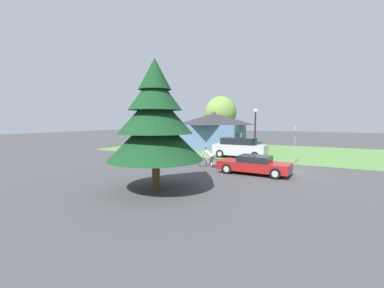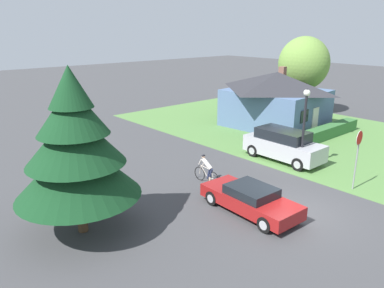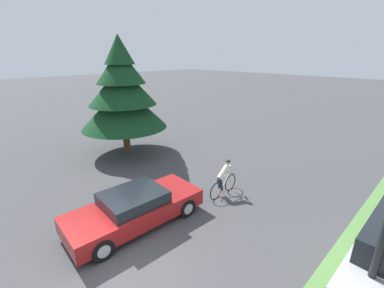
% 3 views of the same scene
% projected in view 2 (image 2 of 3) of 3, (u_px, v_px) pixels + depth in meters
% --- Properties ---
extents(ground_plane, '(140.00, 140.00, 0.00)m').
position_uv_depth(ground_plane, '(295.00, 213.00, 16.30)').
color(ground_plane, '#424244').
extents(grass_verge_right, '(16.00, 36.00, 0.01)m').
position_uv_depth(grass_verge_right, '(341.00, 141.00, 26.54)').
color(grass_verge_right, '#568442').
rests_on(grass_verge_right, ground).
extents(cottage_house, '(7.53, 8.05, 4.61)m').
position_uv_depth(cottage_house, '(276.00, 98.00, 30.21)').
color(cottage_house, slate).
rests_on(cottage_house, ground).
extents(hedge_row, '(8.88, 0.90, 0.85)m').
position_uv_depth(hedge_row, '(322.00, 134.00, 26.91)').
color(hedge_row, '#387038').
rests_on(hedge_row, ground).
extents(sedan_left_lane, '(2.02, 4.62, 1.21)m').
position_uv_depth(sedan_left_lane, '(250.00, 199.00, 16.19)').
color(sedan_left_lane, maroon).
rests_on(sedan_left_lane, ground).
extents(cyclist, '(0.44, 1.72, 1.49)m').
position_uv_depth(cyclist, '(207.00, 170.00, 19.28)').
color(cyclist, black).
rests_on(cyclist, ground).
extents(parked_suv_right, '(2.00, 4.84, 1.88)m').
position_uv_depth(parked_suv_right, '(283.00, 145.00, 22.55)').
color(parked_suv_right, '#B7B7BC').
rests_on(parked_suv_right, ground).
extents(stop_sign, '(0.73, 0.08, 3.03)m').
position_uv_depth(stop_sign, '(358.00, 148.00, 18.05)').
color(stop_sign, gray).
rests_on(stop_sign, ground).
extents(street_lamp, '(0.37, 0.37, 4.61)m').
position_uv_depth(street_lamp, '(305.00, 117.00, 20.58)').
color(street_lamp, black).
rests_on(street_lamp, ground).
extents(conifer_tall_near, '(4.72, 4.72, 6.48)m').
position_uv_depth(conifer_tall_near, '(75.00, 148.00, 13.83)').
color(conifer_tall_near, '#4C3823').
rests_on(conifer_tall_near, ground).
extents(deciduous_tree_right, '(4.57, 4.57, 7.03)m').
position_uv_depth(deciduous_tree_right, '(304.00, 63.00, 34.03)').
color(deciduous_tree_right, '#4C3823').
rests_on(deciduous_tree_right, ground).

